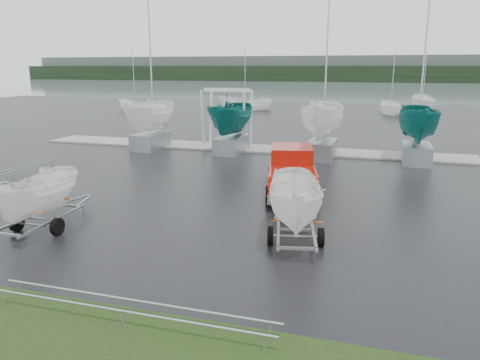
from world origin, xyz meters
TOP-DOWN VIEW (x-y plane):
  - ground_plane at (0.00, 0.00)m, footprint 120.00×120.00m
  - lake at (0.00, 100.00)m, footprint 300.00×300.00m
  - dock at (0.00, 13.00)m, footprint 30.00×3.00m
  - treeline at (0.00, 170.00)m, footprint 300.00×8.00m
  - far_hill at (0.00, 178.00)m, footprint 300.00×6.00m
  - pickup_truck at (5.34, 2.60)m, footprint 3.21×6.21m
  - trailer_hitched at (6.70, -3.71)m, footprint 2.04×3.77m
  - trailer_parked at (-1.91, -5.22)m, footprint 1.81×3.66m
  - boat_hoist at (-1.26, 13.00)m, footprint 3.30×2.18m
  - keelboat_0 at (-6.18, 11.00)m, footprint 2.25×3.20m
  - keelboat_1 at (-0.36, 11.20)m, footprint 2.20×3.20m
  - keelboat_2 at (5.61, 11.00)m, footprint 2.44×3.20m
  - keelboat_3 at (11.14, 11.30)m, footprint 2.28×3.20m
  - mast_rack_0 at (-9.00, 1.00)m, footprint 0.56×6.50m
  - mast_rack_2 at (4.00, -9.50)m, footprint 7.00×0.56m
  - moored_boat_0 at (-21.97, 36.83)m, footprint 2.98×2.95m
  - moored_boat_1 at (-8.52, 41.84)m, footprint 3.16×3.09m
  - moored_boat_2 at (9.84, 41.86)m, footprint 2.73×2.78m
  - moored_boat_3 at (14.10, 52.45)m, footprint 3.01×3.08m

SIDE VIEW (x-z plane):
  - lake at x=0.00m, z-range -0.01..-0.01m
  - ground_plane at x=0.00m, z-range 0.00..0.00m
  - moored_boat_3 at x=14.10m, z-range -5.86..5.87m
  - moored_boat_1 at x=-8.52m, z-range -5.82..5.83m
  - moored_boat_2 at x=9.84m, z-range -5.58..5.59m
  - moored_boat_0 at x=-21.97m, z-range -5.52..5.53m
  - dock at x=0.00m, z-range -0.01..0.11m
  - mast_rack_0 at x=-9.00m, z-range 0.32..0.38m
  - mast_rack_2 at x=4.00m, z-range 0.32..0.38m
  - pickup_truck at x=5.34m, z-range 0.04..2.01m
  - trailer_parked at x=-1.91m, z-range 0.21..4.83m
  - boat_hoist at x=-1.26m, z-range 0.61..4.73m
  - trailer_hitched at x=6.70m, z-range 0.21..5.23m
  - treeline at x=0.00m, z-range 0.00..6.00m
  - keelboat_1 at x=-0.36m, z-range -0.01..6.95m
  - keelboat_0 at x=-6.18m, z-range -1.65..8.76m
  - keelboat_3 at x=11.14m, z-range -1.61..8.84m
  - keelboat_2 at x=5.61m, z-range -1.43..9.19m
  - far_hill at x=0.00m, z-range 0.00..10.00m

